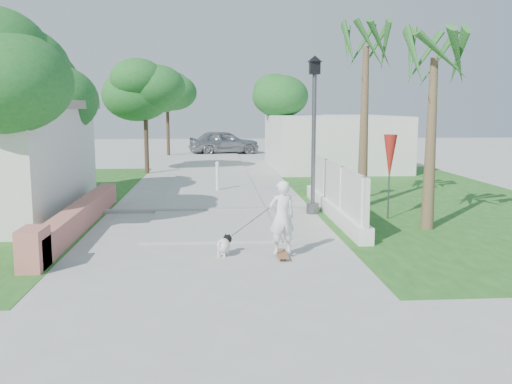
{
  "coord_description": "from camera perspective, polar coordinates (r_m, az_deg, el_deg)",
  "views": [
    {
      "loc": [
        0.1,
        -10.44,
        3.03
      ],
      "look_at": [
        1.04,
        2.43,
        1.1
      ],
      "focal_mm": 40.0,
      "sensor_mm": 36.0,
      "label": 1
    }
  ],
  "objects": [
    {
      "name": "tree_left_near",
      "position": [
        14.2,
        -23.45,
        11.01
      ],
      "size": [
        3.6,
        3.6,
        5.28
      ],
      "color": "#4C3826",
      "rests_on": "ground"
    },
    {
      "name": "dog",
      "position": [
        11.77,
        -3.21,
        -5.26
      ],
      "size": [
        0.44,
        0.59,
        0.43
      ],
      "rotation": [
        0.0,
        0.0,
        -0.41
      ],
      "color": "white",
      "rests_on": "ground"
    },
    {
      "name": "skateboarder",
      "position": [
        11.56,
        0.85,
        -2.85
      ],
      "size": [
        1.48,
        0.85,
        1.58
      ],
      "rotation": [
        0.0,
        0.0,
        3.37
      ],
      "color": "#97603C",
      "rests_on": "ground"
    },
    {
      "name": "lattice_fence",
      "position": [
        15.99,
        7.77,
        -0.52
      ],
      "size": [
        0.35,
        7.0,
        1.5
      ],
      "color": "white",
      "rests_on": "ground"
    },
    {
      "name": "pink_wall",
      "position": [
        14.66,
        -17.55,
        -2.59
      ],
      "size": [
        0.45,
        8.2,
        0.8
      ],
      "color": "#BE6E61",
      "rests_on": "ground"
    },
    {
      "name": "palm_far",
      "position": [
        17.59,
        10.93,
        13.09
      ],
      "size": [
        1.8,
        1.8,
        5.3
      ],
      "color": "brown",
      "rests_on": "ground"
    },
    {
      "name": "bollard",
      "position": [
        20.59,
        -3.89,
        1.65
      ],
      "size": [
        0.14,
        0.14,
        1.09
      ],
      "color": "white",
      "rests_on": "ground"
    },
    {
      "name": "ground",
      "position": [
        10.87,
        -4.59,
        -7.7
      ],
      "size": [
        90.0,
        90.0,
        0.0
      ],
      "primitive_type": "plane",
      "color": "#B7B7B2",
      "rests_on": "ground"
    },
    {
      "name": "patio_umbrella",
      "position": [
        15.72,
        13.24,
        3.37
      ],
      "size": [
        0.36,
        0.36,
        2.3
      ],
      "color": "#59595E",
      "rests_on": "ground"
    },
    {
      "name": "path_strip",
      "position": [
        30.59,
        -4.37,
        2.84
      ],
      "size": [
        3.2,
        36.0,
        0.06
      ],
      "primitive_type": "cube",
      "color": "#B7B7B2",
      "rests_on": "ground"
    },
    {
      "name": "tree_path_left",
      "position": [
        26.61,
        -11.01,
        10.04
      ],
      "size": [
        3.4,
        3.4,
        5.23
      ],
      "color": "#4C3826",
      "rests_on": "ground"
    },
    {
      "name": "tree_left_mid",
      "position": [
        19.73,
        -20.91,
        9.3
      ],
      "size": [
        3.2,
        3.2,
        4.85
      ],
      "color": "#4C3826",
      "rests_on": "ground"
    },
    {
      "name": "street_lamp",
      "position": [
        16.2,
        5.8,
        6.32
      ],
      "size": [
        0.44,
        0.44,
        4.44
      ],
      "color": "#59595E",
      "rests_on": "ground"
    },
    {
      "name": "palm_near",
      "position": [
        14.67,
        17.38,
        11.74
      ],
      "size": [
        1.8,
        1.8,
        4.7
      ],
      "color": "brown",
      "rests_on": "ground"
    },
    {
      "name": "building_right",
      "position": [
        29.1,
        7.54,
        5.01
      ],
      "size": [
        6.0,
        8.0,
        2.6
      ],
      "primitive_type": "cube",
      "color": "silver",
      "rests_on": "ground"
    },
    {
      "name": "curb",
      "position": [
        16.71,
        -4.47,
        -1.8
      ],
      "size": [
        6.5,
        0.25,
        0.1
      ],
      "primitive_type": "cube",
      "color": "#999993",
      "rests_on": "ground"
    },
    {
      "name": "grass_right",
      "position": [
        19.92,
        16.12,
        -0.57
      ],
      "size": [
        8.0,
        20.0,
        0.01
      ],
      "primitive_type": "cube",
      "color": "#225C1D",
      "rests_on": "ground"
    },
    {
      "name": "tree_path_right",
      "position": [
        30.59,
        1.68,
        9.36
      ],
      "size": [
        3.0,
        3.0,
        4.79
      ],
      "color": "#4C3826",
      "rests_on": "ground"
    },
    {
      "name": "parked_car",
      "position": [
        37.45,
        -3.21,
        5.02
      ],
      "size": [
        4.81,
        2.7,
        1.55
      ],
      "primitive_type": "imported",
      "rotation": [
        0.0,
        0.0,
        1.77
      ],
      "color": "#A0A1A8",
      "rests_on": "ground"
    },
    {
      "name": "tree_path_far",
      "position": [
        36.55,
        -8.84,
        9.63
      ],
      "size": [
        3.2,
        3.2,
        5.17
      ],
      "color": "#4C3826",
      "rests_on": "ground"
    }
  ]
}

